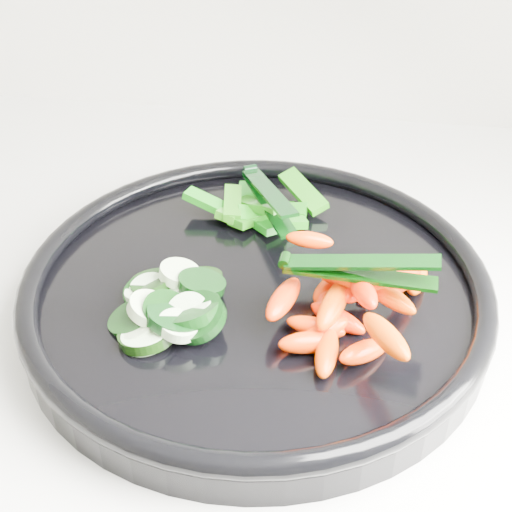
# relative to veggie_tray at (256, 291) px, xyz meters

# --- Properties ---
(veggie_tray) EXTENTS (0.49, 0.49, 0.04)m
(veggie_tray) POSITION_rel_veggie_tray_xyz_m (0.00, 0.00, 0.00)
(veggie_tray) COLOR black
(veggie_tray) RESTS_ON counter
(cucumber_pile) EXTENTS (0.10, 0.12, 0.04)m
(cucumber_pile) POSITION_rel_veggie_tray_xyz_m (-0.06, -0.04, 0.01)
(cucumber_pile) COLOR black
(cucumber_pile) RESTS_ON veggie_tray
(carrot_pile) EXTENTS (0.13, 0.16, 0.05)m
(carrot_pile) POSITION_rel_veggie_tray_xyz_m (0.07, -0.03, 0.02)
(carrot_pile) COLOR #FF4D00
(carrot_pile) RESTS_ON veggie_tray
(pepper_pile) EXTENTS (0.13, 0.09, 0.04)m
(pepper_pile) POSITION_rel_veggie_tray_xyz_m (-0.01, 0.10, 0.01)
(pepper_pile) COLOR #256B0A
(pepper_pile) RESTS_ON veggie_tray
(tong_carrot) EXTENTS (0.11, 0.02, 0.02)m
(tong_carrot) POSITION_rel_veggie_tray_xyz_m (0.08, -0.03, 0.05)
(tong_carrot) COLOR black
(tong_carrot) RESTS_ON carrot_pile
(tong_pepper) EXTENTS (0.06, 0.11, 0.02)m
(tong_pepper) POSITION_rel_veggie_tray_xyz_m (-0.00, 0.10, 0.03)
(tong_pepper) COLOR black
(tong_pepper) RESTS_ON pepper_pile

